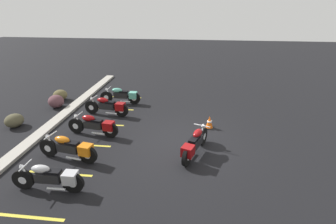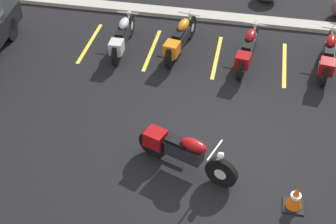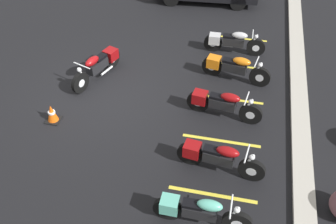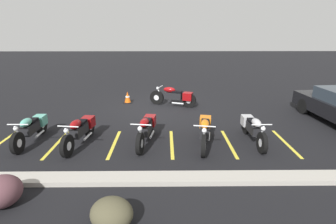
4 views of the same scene
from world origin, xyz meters
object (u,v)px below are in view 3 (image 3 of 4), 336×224
(parked_bike_2, at_px, (220,103))
(parked_bike_1, at_px, (232,67))
(motorcycle_maroon_featured, at_px, (99,65))
(traffic_cone, at_px, (52,114))
(parked_bike_0, at_px, (231,42))
(parked_bike_4, at_px, (197,211))
(parked_bike_3, at_px, (216,157))

(parked_bike_2, bearing_deg, parked_bike_1, 93.04)
(motorcycle_maroon_featured, distance_m, traffic_cone, 2.35)
(motorcycle_maroon_featured, relative_size, parked_bike_0, 1.01)
(motorcycle_maroon_featured, relative_size, parked_bike_2, 0.98)
(parked_bike_2, bearing_deg, parked_bike_4, -82.93)
(parked_bike_2, bearing_deg, parked_bike_3, -78.00)
(parked_bike_4, bearing_deg, parked_bike_1, 87.78)
(parked_bike_2, bearing_deg, motorcycle_maroon_featured, 173.54)
(parked_bike_0, xyz_separation_m, traffic_cone, (4.61, -4.56, -0.18))
(motorcycle_maroon_featured, height_order, parked_bike_1, motorcycle_maroon_featured)
(motorcycle_maroon_featured, bearing_deg, parked_bike_2, 95.01)
(parked_bike_0, relative_size, parked_bike_2, 0.97)
(parked_bike_3, distance_m, traffic_cone, 4.78)
(parked_bike_2, xyz_separation_m, parked_bike_4, (3.65, -0.07, -0.00))
(motorcycle_maroon_featured, bearing_deg, parked_bike_1, 120.37)
(motorcycle_maroon_featured, relative_size, parked_bike_3, 0.97)
(parked_bike_3, bearing_deg, parked_bike_4, -90.01)
(parked_bike_1, height_order, parked_bike_4, parked_bike_1)
(parked_bike_3, height_order, traffic_cone, parked_bike_3)
(parked_bike_2, relative_size, parked_bike_3, 0.99)
(parked_bike_3, bearing_deg, motorcycle_maroon_featured, 150.55)
(motorcycle_maroon_featured, height_order, parked_bike_0, motorcycle_maroon_featured)
(parked_bike_1, xyz_separation_m, parked_bike_4, (5.48, -0.24, -0.01))
(parked_bike_2, relative_size, parked_bike_4, 1.01)
(parked_bike_0, height_order, parked_bike_4, parked_bike_4)
(motorcycle_maroon_featured, xyz_separation_m, parked_bike_0, (-2.34, 3.97, -0.02))
(parked_bike_1, height_order, parked_bike_3, parked_bike_1)
(parked_bike_1, relative_size, parked_bike_3, 1.00)
(parked_bike_1, relative_size, traffic_cone, 3.98)
(parked_bike_4, xyz_separation_m, traffic_cone, (-2.43, -4.50, -0.19))
(parked_bike_0, xyz_separation_m, parked_bike_2, (3.39, 0.01, 0.01))
(parked_bike_2, xyz_separation_m, parked_bike_3, (2.04, 0.13, 0.00))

